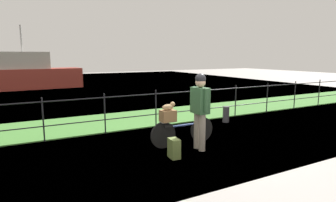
{
  "coord_description": "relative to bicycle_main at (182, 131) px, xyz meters",
  "views": [
    {
      "loc": [
        -3.53,
        -5.1,
        2.06
      ],
      "look_at": [
        -0.09,
        1.25,
        0.9
      ],
      "focal_mm": 30.38,
      "sensor_mm": 36.0,
      "label": 1
    }
  ],
  "objects": [
    {
      "name": "terrier_dog",
      "position": [
        -0.35,
        0.0,
        0.61
      ],
      "size": [
        0.32,
        0.14,
        0.18
      ],
      "color": "tan",
      "rests_on": "wooden_crate"
    },
    {
      "name": "grass_strip",
      "position": [
        0.21,
        3.04,
        -0.31
      ],
      "size": [
        27.0,
        2.4,
        0.03
      ],
      "primitive_type": "cube",
      "color": "#478438",
      "rests_on": "ground"
    },
    {
      "name": "harbor_water",
      "position": [
        0.21,
        12.8,
        -0.32
      ],
      "size": [
        30.0,
        30.0,
        0.0
      ],
      "primitive_type": "plane",
      "color": "slate",
      "rests_on": "ground"
    },
    {
      "name": "backpack_on_paving",
      "position": [
        -0.59,
        -0.65,
        -0.12
      ],
      "size": [
        0.2,
        0.29,
        0.4
      ],
      "primitive_type": "cube",
      "rotation": [
        0.0,
        0.0,
        4.62
      ],
      "color": "olive",
      "rests_on": "ground"
    },
    {
      "name": "wooden_crate",
      "position": [
        -0.38,
        0.0,
        0.41
      ],
      "size": [
        0.33,
        0.26,
        0.26
      ],
      "primitive_type": "cube",
      "rotation": [
        0.0,
        0.0,
        -0.01
      ],
      "color": "olive",
      "rests_on": "bicycle_main"
    },
    {
      "name": "moored_boat_near",
      "position": [
        -2.78,
        14.17,
        0.53
      ],
      "size": [
        6.82,
        2.06,
        3.88
      ],
      "color": "#9E3328",
      "rests_on": "ground"
    },
    {
      "name": "bicycle_main",
      "position": [
        0.0,
        0.0,
        0.0
      ],
      "size": [
        1.65,
        0.16,
        0.6
      ],
      "color": "black",
      "rests_on": "ground"
    },
    {
      "name": "cyclist_person",
      "position": [
        0.17,
        -0.45,
        0.68
      ],
      "size": [
        0.26,
        0.54,
        1.68
      ],
      "color": "gray",
      "rests_on": "ground"
    },
    {
      "name": "mooring_bollard",
      "position": [
        2.39,
        1.31,
        -0.07
      ],
      "size": [
        0.2,
        0.2,
        0.5
      ],
      "primitive_type": "cylinder",
      "color": "#38383D",
      "rests_on": "ground"
    },
    {
      "name": "ground_plane",
      "position": [
        0.21,
        -0.35,
        -0.32
      ],
      "size": [
        60.0,
        60.0,
        0.0
      ],
      "primitive_type": "plane",
      "color": "#9E9993"
    },
    {
      "name": "iron_fence",
      "position": [
        0.21,
        1.81,
        0.3
      ],
      "size": [
        18.04,
        0.04,
        1.08
      ],
      "color": "black",
      "rests_on": "ground"
    }
  ]
}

